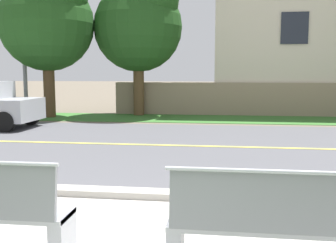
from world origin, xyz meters
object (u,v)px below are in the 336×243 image
at_px(streetlamp, 25,24).
at_px(shade_tree_far_left, 49,17).
at_px(bench_right, 270,225).
at_px(shade_tree_left, 141,21).

height_order(streetlamp, shade_tree_far_left, streetlamp).
bearing_deg(streetlamp, shade_tree_far_left, -4.69).
relative_size(bench_right, streetlamp, 0.28).
bearing_deg(streetlamp, shade_tree_left, 14.28).
xyz_separation_m(shade_tree_far_left, shade_tree_left, (3.47, 1.23, -0.05)).
bearing_deg(bench_right, shade_tree_left, 106.22).
relative_size(bench_right, shade_tree_far_left, 0.30).
relative_size(bench_right, shade_tree_left, 0.31).
distance_m(bench_right, shade_tree_far_left, 14.22).
height_order(shade_tree_far_left, shade_tree_left, shade_tree_far_left).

